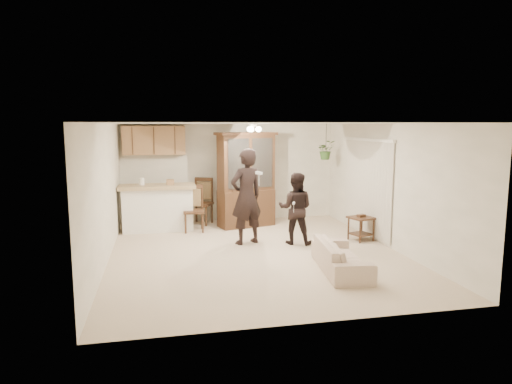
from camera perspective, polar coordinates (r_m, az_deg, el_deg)
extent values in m
plane|color=beige|center=(8.95, -0.05, -7.65)|extent=(6.50, 6.50, 0.00)
cube|color=white|center=(8.60, -0.06, 8.58)|extent=(5.50, 6.50, 0.02)
cube|color=white|center=(11.86, -3.28, 2.46)|extent=(5.50, 0.02, 2.50)
cube|color=white|center=(5.59, 6.81, -4.27)|extent=(5.50, 0.02, 2.50)
cube|color=white|center=(8.56, -18.38, -0.24)|extent=(0.02, 6.50, 2.50)
cube|color=white|center=(9.63, 16.18, 0.76)|extent=(0.02, 6.50, 2.50)
cube|color=white|center=(10.95, -12.15, -2.18)|extent=(1.60, 0.55, 1.00)
cube|color=tan|center=(10.86, -12.24, 0.67)|extent=(1.75, 0.70, 0.08)
cube|color=olive|center=(11.49, -12.64, 6.33)|extent=(1.50, 0.34, 0.70)
imported|color=#305823|center=(11.57, 8.72, 5.21)|extent=(0.43, 0.37, 0.48)
cylinder|color=black|center=(11.56, 8.76, 6.82)|extent=(0.01, 0.01, 0.65)
imported|color=beige|center=(7.95, 10.62, -7.12)|extent=(0.96, 1.95, 0.73)
imported|color=black|center=(9.47, -1.22, -1.17)|extent=(0.77, 0.65, 1.80)
imported|color=black|center=(9.54, 4.95, -2.50)|extent=(0.80, 0.73, 1.35)
cube|color=#3A2515|center=(11.21, -1.23, -2.01)|extent=(1.44, 0.87, 0.90)
cube|color=#3A2515|center=(11.06, -1.25, 3.71)|extent=(1.42, 0.80, 1.35)
cube|color=#B3C1C4|center=(11.06, -1.25, 3.71)|extent=(1.13, 0.32, 1.18)
cube|color=#3A2515|center=(11.03, -1.26, 7.31)|extent=(1.55, 0.92, 0.07)
cube|color=#3A2515|center=(10.06, 13.02, -3.16)|extent=(0.58, 0.58, 0.04)
cube|color=#3A2515|center=(10.13, 12.96, -5.13)|extent=(0.49, 0.49, 0.03)
cube|color=#3A2515|center=(10.05, 13.03, -2.90)|extent=(0.19, 0.16, 0.06)
cube|color=#3A2515|center=(10.74, -7.79, -2.41)|extent=(0.50, 0.50, 0.05)
cube|color=olive|center=(10.69, -7.82, -0.88)|extent=(0.35, 0.06, 0.41)
cube|color=#3A2515|center=(10.65, -7.85, 0.54)|extent=(0.44, 0.06, 0.08)
cube|color=#3A2515|center=(11.49, -6.89, -1.50)|extent=(0.68, 0.68, 0.06)
cube|color=olive|center=(11.44, -6.92, 0.03)|extent=(0.36, 0.21, 0.44)
cube|color=#3A2515|center=(11.40, -6.94, 1.47)|extent=(0.44, 0.25, 0.09)
cube|color=#3A2515|center=(11.05, -2.70, -2.32)|extent=(0.58, 0.58, 0.05)
cube|color=olive|center=(11.01, -2.71, -1.01)|extent=(0.29, 0.19, 0.37)
cube|color=#3A2515|center=(10.97, -2.72, 0.22)|extent=(0.35, 0.22, 0.07)
cube|color=silver|center=(9.00, 0.37, 2.39)|extent=(0.11, 0.18, 0.05)
cube|color=silver|center=(9.15, 4.74, -1.40)|extent=(0.09, 0.14, 0.04)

